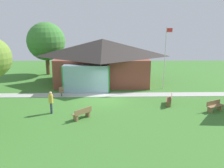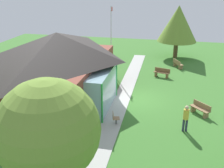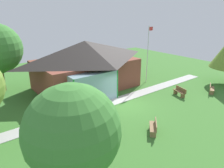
% 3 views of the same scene
% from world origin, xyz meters
% --- Properties ---
extents(ground_plane, '(44.00, 44.00, 0.00)m').
position_xyz_m(ground_plane, '(0.00, 0.00, 0.00)').
color(ground_plane, '#3D752D').
extents(pavilion, '(11.05, 8.31, 5.03)m').
position_xyz_m(pavilion, '(-0.54, 6.04, 2.61)').
color(pavilion, brown).
rests_on(pavilion, ground_plane).
extents(footpath, '(25.23, 1.63, 0.03)m').
position_xyz_m(footpath, '(0.00, 1.17, 0.01)').
color(footpath, '#ADADA8').
rests_on(footpath, ground_plane).
extents(flagpole, '(0.64, 0.08, 6.42)m').
position_xyz_m(flagpole, '(6.09, 3.45, 3.51)').
color(flagpole, silver).
rests_on(flagpole, ground_plane).
extents(bench_lawn_far_right, '(1.53, 1.09, 0.84)m').
position_xyz_m(bench_lawn_far_right, '(8.68, -3.11, 0.40)').
color(bench_lawn_far_right, olive).
rests_on(bench_lawn_far_right, ground_plane).
extents(bench_mid_right, '(0.84, 1.56, 0.84)m').
position_xyz_m(bench_mid_right, '(5.47, -1.62, 0.40)').
color(bench_mid_right, brown).
rests_on(bench_mid_right, ground_plane).
extents(bench_front_center, '(1.38, 1.36, 0.84)m').
position_xyz_m(bench_front_center, '(-1.62, -4.58, 0.40)').
color(bench_front_center, olive).
rests_on(bench_front_center, ground_plane).
extents(patio_chair_west, '(0.54, 0.54, 0.86)m').
position_xyz_m(patio_chair_west, '(-4.23, 0.87, 0.42)').
color(patio_chair_west, '#8C6B4C').
rests_on(patio_chair_west, ground_plane).
extents(visitor_strolling_lawn, '(0.34, 0.34, 1.74)m').
position_xyz_m(visitor_strolling_lawn, '(-4.13, -3.48, 1.02)').
color(visitor_strolling_lawn, '#2D3347').
rests_on(visitor_strolling_lawn, ground_plane).
extents(tree_lawn_corner, '(3.73, 3.73, 5.52)m').
position_xyz_m(tree_lawn_corner, '(-8.55, -6.48, 3.63)').
color(tree_lawn_corner, brown).
rests_on(tree_lawn_corner, ground_plane).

